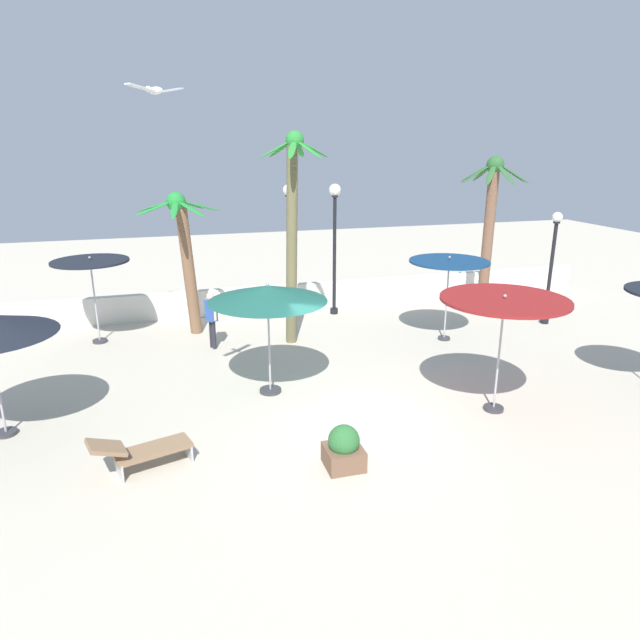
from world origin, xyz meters
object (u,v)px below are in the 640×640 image
(patio_umbrella_2, at_px, (449,265))
(lamp_post_2, at_px, (335,231))
(planter, at_px, (344,448))
(patio_umbrella_3, at_px, (268,294))
(palm_tree_1, at_px, (292,221))
(seagull_0, at_px, (155,90))
(lamp_post_0, at_px, (289,236))
(palm_tree_2, at_px, (490,218))
(patio_umbrella_5, at_px, (91,266))
(palm_tree_0, at_px, (184,246))
(patio_umbrella_4, at_px, (504,304))
(guest_0, at_px, (211,315))
(lounge_chair_0, at_px, (141,450))
(lamp_post_1, at_px, (552,260))

(patio_umbrella_2, xyz_separation_m, lamp_post_2, (-2.46, 3.64, 0.59))
(lamp_post_2, relative_size, planter, 5.37)
(patio_umbrella_3, height_order, palm_tree_1, palm_tree_1)
(patio_umbrella_2, distance_m, seagull_0, 10.34)
(lamp_post_0, bearing_deg, palm_tree_2, -13.40)
(patio_umbrella_5, relative_size, palm_tree_0, 0.60)
(palm_tree_2, bearing_deg, patio_umbrella_4, -119.66)
(patio_umbrella_2, relative_size, guest_0, 1.54)
(patio_umbrella_4, xyz_separation_m, seagull_0, (-6.94, 0.07, 4.15))
(palm_tree_2, bearing_deg, guest_0, -173.03)
(palm_tree_2, bearing_deg, lounge_chair_0, -147.58)
(palm_tree_0, distance_m, lamp_post_2, 5.18)
(patio_umbrella_2, height_order, planter, patio_umbrella_2)
(palm_tree_0, bearing_deg, patio_umbrella_2, -20.61)
(palm_tree_0, height_order, planter, palm_tree_0)
(patio_umbrella_2, height_order, lamp_post_2, lamp_post_2)
(patio_umbrella_3, distance_m, guest_0, 3.97)
(guest_0, height_order, planter, guest_0)
(palm_tree_1, bearing_deg, lamp_post_2, 50.31)
(palm_tree_2, height_order, guest_0, palm_tree_2)
(patio_umbrella_3, relative_size, seagull_0, 3.01)
(patio_umbrella_3, bearing_deg, lamp_post_0, 72.58)
(patio_umbrella_5, distance_m, palm_tree_2, 13.18)
(palm_tree_1, distance_m, palm_tree_2, 7.49)
(lamp_post_0, relative_size, seagull_0, 4.86)
(patio_umbrella_4, xyz_separation_m, patio_umbrella_5, (-9.08, 7.42, -0.13))
(palm_tree_1, bearing_deg, planter, -96.12)
(palm_tree_1, height_order, planter, palm_tree_1)
(patio_umbrella_2, bearing_deg, patio_umbrella_5, 165.29)
(palm_tree_1, xyz_separation_m, seagull_0, (-3.64, -5.78, 2.96))
(patio_umbrella_5, xyz_separation_m, palm_tree_2, (13.14, -0.28, 0.97))
(guest_0, bearing_deg, patio_umbrella_4, -45.85)
(lamp_post_0, xyz_separation_m, lamp_post_2, (1.52, -0.41, 0.16))
(patio_umbrella_2, height_order, palm_tree_0, palm_tree_0)
(palm_tree_0, xyz_separation_m, lamp_post_2, (5.12, 0.79, 0.15))
(lounge_chair_0, height_order, seagull_0, seagull_0)
(patio_umbrella_3, distance_m, palm_tree_2, 10.04)
(patio_umbrella_4, bearing_deg, patio_umbrella_2, 75.18)
(patio_umbrella_4, distance_m, palm_tree_0, 9.87)
(patio_umbrella_3, distance_m, seagull_0, 5.27)
(patio_umbrella_3, relative_size, lamp_post_1, 0.75)
(palm_tree_0, xyz_separation_m, guest_0, (0.57, -1.62, -1.78))
(lamp_post_2, distance_m, seagull_0, 10.73)
(patio_umbrella_2, height_order, lounge_chair_0, patio_umbrella_2)
(guest_0, bearing_deg, palm_tree_0, 109.23)
(patio_umbrella_4, relative_size, palm_tree_0, 0.62)
(patio_umbrella_3, height_order, palm_tree_2, palm_tree_2)
(patio_umbrella_2, bearing_deg, patio_umbrella_3, -158.76)
(patio_umbrella_3, xyz_separation_m, planter, (0.67, -3.68, -2.11))
(guest_0, bearing_deg, patio_umbrella_3, -73.82)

